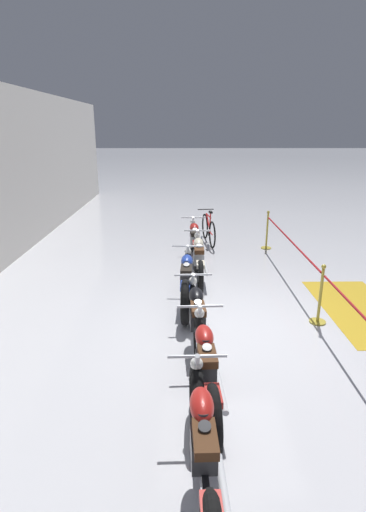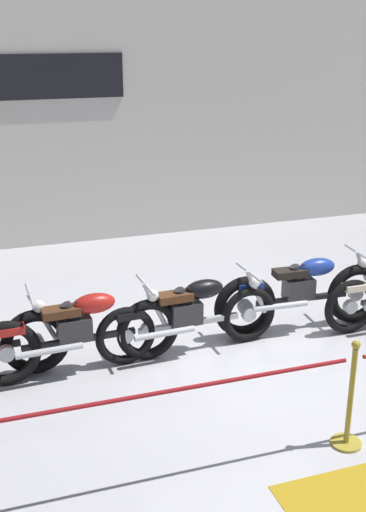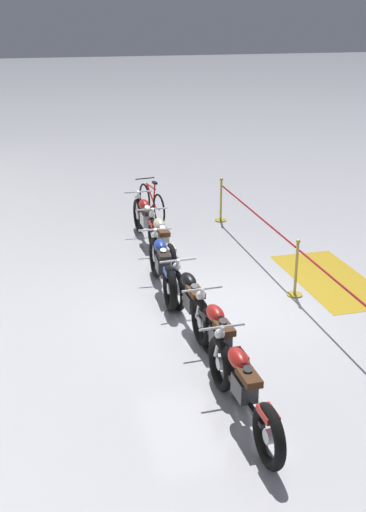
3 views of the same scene
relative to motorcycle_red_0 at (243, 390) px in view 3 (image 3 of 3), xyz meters
name	(u,v)px [view 3 (image 3 of 3)]	position (x,y,z in m)	size (l,w,h in m)	color
ground_plane	(213,305)	(3.29, -0.63, -0.47)	(120.00, 120.00, 0.00)	silver
motorcycle_red_0	(243,390)	(0.00, 0.00, 0.00)	(2.37, 0.62, 0.95)	black
motorcycle_red_1	(219,340)	(1.26, -0.09, 0.00)	(2.30, 0.62, 0.95)	black
motorcycle_black_2	(192,302)	(2.53, -0.04, 0.00)	(2.22, 0.62, 0.92)	black
motorcycle_blue_3	(162,267)	(4.04, 0.10, 0.01)	(2.28, 0.62, 0.97)	black
motorcycle_cream_4	(161,241)	(5.38, -0.18, 0.00)	(2.34, 0.62, 0.93)	black
motorcycle_red_5	(146,222)	(6.65, -0.13, 0.01)	(2.37, 0.62, 0.97)	black
bicycle	(152,203)	(8.28, -0.58, -0.07)	(1.75, 0.48, 0.98)	black
stanchion_far_left	(335,290)	(1.88, -2.15, 0.25)	(9.01, 0.28, 1.05)	gold
stanchion_mid_left	(296,277)	(3.32, -2.15, -0.11)	(0.28, 0.28, 1.05)	gold
stanchion_mid_right	(221,206)	(7.72, -2.15, -0.11)	(0.28, 0.28, 1.05)	gold
floor_banner	(331,279)	(3.81, -3.09, -0.46)	(2.80, 1.32, 0.01)	#B78E19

